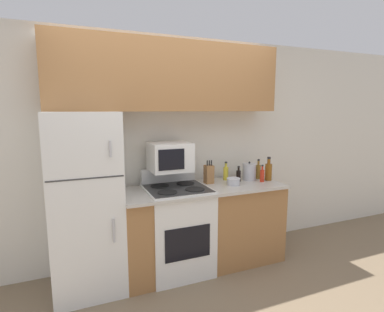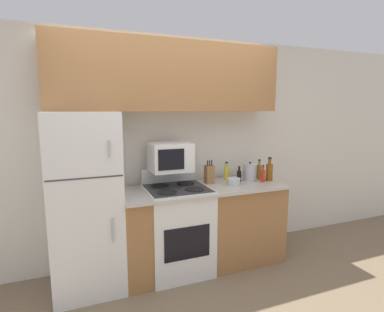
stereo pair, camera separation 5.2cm
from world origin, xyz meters
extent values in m
plane|color=#7F6B51|center=(0.00, 0.00, 0.00)|extent=(12.00, 12.00, 0.00)
cube|color=silver|center=(0.00, 0.70, 1.27)|extent=(8.00, 0.05, 2.55)
cube|color=#9E6B3D|center=(0.32, 0.31, 0.44)|extent=(1.80, 0.62, 0.88)
cube|color=#BCB7AD|center=(0.32, 0.29, 0.89)|extent=(1.80, 0.66, 0.03)
cube|color=white|center=(-0.90, 0.33, 0.86)|extent=(0.64, 0.66, 1.72)
cube|color=#383838|center=(-0.90, 0.00, 1.17)|extent=(0.62, 0.01, 0.01)
cylinder|color=#B7B7BC|center=(-0.69, -0.01, 1.41)|extent=(0.02, 0.02, 0.14)
cylinder|color=#B7B7BC|center=(-0.69, -0.01, 0.69)|extent=(0.02, 0.02, 0.22)
cube|color=#9E6B3D|center=(0.00, 0.49, 2.08)|extent=(2.44, 0.36, 0.72)
cube|color=white|center=(0.01, 0.30, 0.46)|extent=(0.66, 0.62, 0.93)
cube|color=black|center=(0.01, -0.02, 0.44)|extent=(0.47, 0.01, 0.33)
cube|color=#2D2D2D|center=(0.01, 0.30, 0.92)|extent=(0.63, 0.60, 0.01)
cube|color=white|center=(0.01, 0.59, 1.01)|extent=(0.63, 0.06, 0.16)
cylinder|color=black|center=(-0.14, 0.16, 0.93)|extent=(0.20, 0.20, 0.01)
cylinder|color=black|center=(0.15, 0.16, 0.93)|extent=(0.20, 0.20, 0.01)
cylinder|color=black|center=(-0.14, 0.43, 0.93)|extent=(0.20, 0.20, 0.01)
cylinder|color=black|center=(0.15, 0.43, 0.93)|extent=(0.20, 0.20, 0.01)
cube|color=white|center=(-0.03, 0.42, 1.24)|extent=(0.43, 0.37, 0.30)
cube|color=black|center=(-0.07, 0.23, 1.24)|extent=(0.27, 0.01, 0.21)
cube|color=#9E6B3D|center=(0.44, 0.42, 1.01)|extent=(0.09, 0.10, 0.21)
cylinder|color=black|center=(0.41, 0.41, 1.14)|extent=(0.01, 0.01, 0.06)
cylinder|color=black|center=(0.44, 0.41, 1.14)|extent=(0.01, 0.01, 0.06)
cylinder|color=black|center=(0.46, 0.41, 1.14)|extent=(0.01, 0.01, 0.06)
cylinder|color=silver|center=(0.65, 0.24, 0.95)|extent=(0.14, 0.14, 0.07)
torus|color=silver|center=(0.65, 0.24, 0.98)|extent=(0.15, 0.15, 0.01)
cylinder|color=olive|center=(1.08, 0.39, 0.99)|extent=(0.06, 0.06, 0.17)
cylinder|color=olive|center=(1.08, 0.39, 1.10)|extent=(0.03, 0.03, 0.05)
cylinder|color=black|center=(1.08, 0.39, 1.14)|extent=(0.03, 0.03, 0.02)
cylinder|color=brown|center=(1.15, 0.28, 1.01)|extent=(0.08, 0.08, 0.20)
cylinder|color=brown|center=(1.15, 0.28, 1.14)|extent=(0.04, 0.04, 0.06)
cylinder|color=black|center=(1.15, 0.28, 1.18)|extent=(0.04, 0.04, 0.02)
cylinder|color=red|center=(1.04, 0.24, 0.98)|extent=(0.05, 0.05, 0.14)
cylinder|color=red|center=(1.04, 0.24, 1.07)|extent=(0.02, 0.02, 0.04)
cylinder|color=black|center=(1.04, 0.24, 1.10)|extent=(0.02, 0.02, 0.02)
cylinder|color=gold|center=(0.69, 0.49, 0.99)|extent=(0.06, 0.06, 0.15)
cylinder|color=gold|center=(0.69, 0.49, 1.09)|extent=(0.03, 0.03, 0.05)
cylinder|color=black|center=(0.69, 0.49, 1.12)|extent=(0.03, 0.03, 0.02)
cylinder|color=black|center=(0.80, 0.37, 0.97)|extent=(0.05, 0.05, 0.13)
cylinder|color=black|center=(0.80, 0.37, 1.05)|extent=(0.02, 0.02, 0.04)
cylinder|color=black|center=(0.80, 0.37, 1.08)|extent=(0.03, 0.03, 0.01)
cylinder|color=#B7B7BC|center=(0.95, 0.38, 1.01)|extent=(0.16, 0.16, 0.20)
sphere|color=black|center=(0.95, 0.38, 1.12)|extent=(0.02, 0.02, 0.02)
camera|label=1|loc=(-1.00, -2.59, 1.75)|focal=28.00mm
camera|label=2|loc=(-0.96, -2.61, 1.75)|focal=28.00mm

